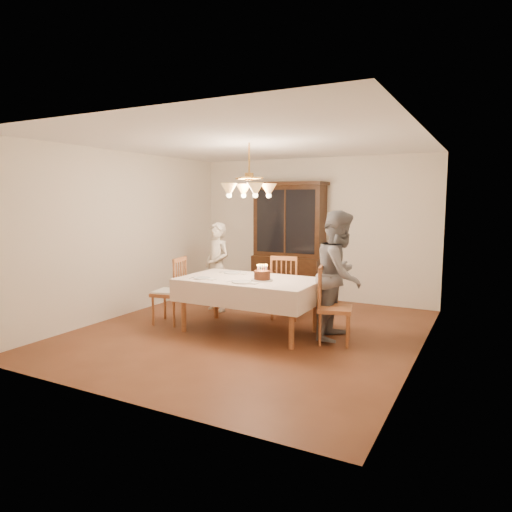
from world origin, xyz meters
The scene contains 14 objects.
ground centered at (0.00, 0.00, 0.00)m, with size 5.00×5.00×0.00m, color #562B18.
room_shell centered at (0.00, 0.00, 1.58)m, with size 5.00×5.00×5.00m.
dining_table centered at (0.00, 0.00, 0.68)m, with size 1.90×1.10×0.76m.
china_hutch centered at (-0.39, 2.25, 1.04)m, with size 1.38×0.54×2.16m.
chair_far_side centered at (0.16, 0.89, 0.44)m, with size 0.53×0.51×1.00m.
chair_left_end centered at (-1.27, -0.16, 0.45)m, with size 0.49×0.51×1.00m.
chair_right_end centered at (1.20, 0.07, 0.44)m, with size 0.51×0.53×1.00m.
elderly_woman centered at (-1.06, 0.85, 0.74)m, with size 0.54×0.35×1.47m, color beige.
adult_in_grey centered at (1.19, 0.31, 0.85)m, with size 0.83×0.65×1.70m, color slate.
birthday_cake centered at (0.22, -0.05, 0.82)m, with size 0.30×0.30×0.22m.
place_setting_near_left centered at (-0.55, -0.32, 0.77)m, with size 0.38×0.23×0.02m.
place_setting_near_right centered at (0.07, -0.32, 0.77)m, with size 0.41×0.27×0.02m.
place_setting_far_left centered at (-0.43, 0.30, 0.77)m, with size 0.41×0.26×0.02m.
chandelier centered at (0.00, 0.00, 1.98)m, with size 0.62×0.62×0.73m.
Camera 1 is at (2.97, -5.47, 1.85)m, focal length 32.00 mm.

